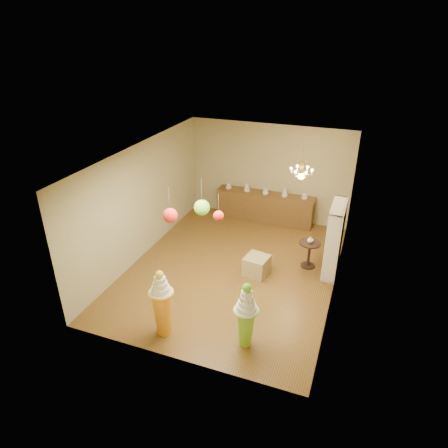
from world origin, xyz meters
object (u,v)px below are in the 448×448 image
(pedestal_orange, at_px, (162,308))
(round_table, at_px, (309,251))
(pedestal_green, at_px, (246,319))
(sideboard, at_px, (265,207))

(pedestal_orange, xyz_separation_m, round_table, (2.29, 3.49, -0.17))
(pedestal_orange, bearing_deg, pedestal_green, 9.79)
(pedestal_green, xyz_separation_m, sideboard, (-1.11, 5.39, -0.13))
(pedestal_orange, relative_size, round_table, 2.12)
(pedestal_orange, xyz_separation_m, sideboard, (0.52, 5.67, -0.15))
(round_table, bearing_deg, pedestal_green, -101.51)
(pedestal_green, relative_size, pedestal_orange, 0.95)
(pedestal_green, distance_m, sideboard, 5.51)
(pedestal_green, distance_m, pedestal_orange, 1.66)
(pedestal_green, bearing_deg, round_table, 78.49)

